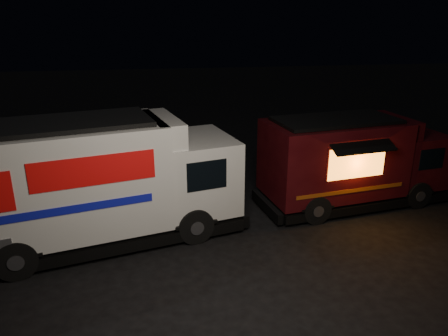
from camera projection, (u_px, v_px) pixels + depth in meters
ground at (219, 244)px, 11.94m from camera, size 80.00×80.00×0.00m
white_truck at (104, 181)px, 11.67m from camera, size 7.99×4.31×3.44m
red_truck at (355, 161)px, 14.09m from camera, size 6.54×3.23×2.91m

